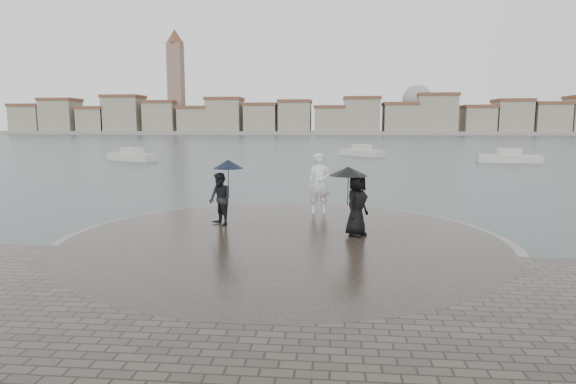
# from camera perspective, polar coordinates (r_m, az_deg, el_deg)

# --- Properties ---
(ground) EXTENTS (400.00, 400.00, 0.00)m
(ground) POSITION_cam_1_polar(r_m,az_deg,el_deg) (10.25, -2.55, -11.82)
(ground) COLOR #2B3835
(ground) RESTS_ON ground
(kerb_ring) EXTENTS (12.50, 12.50, 0.32)m
(kerb_ring) POSITION_cam_1_polar(r_m,az_deg,el_deg) (13.53, -0.51, -6.18)
(kerb_ring) COLOR gray
(kerb_ring) RESTS_ON ground
(quay_tip) EXTENTS (11.90, 11.90, 0.36)m
(quay_tip) POSITION_cam_1_polar(r_m,az_deg,el_deg) (13.52, -0.51, -6.10)
(quay_tip) COLOR #2D261E
(quay_tip) RESTS_ON ground
(statue) EXTENTS (0.81, 0.56, 2.13)m
(statue) POSITION_cam_1_polar(r_m,az_deg,el_deg) (17.00, 3.73, 1.05)
(statue) COLOR silver
(statue) RESTS_ON quay_tip
(visitor_left) EXTENTS (1.23, 1.08, 2.04)m
(visitor_left) POSITION_cam_1_polar(r_m,az_deg,el_deg) (15.08, -7.82, 0.18)
(visitor_left) COLOR black
(visitor_left) RESTS_ON quay_tip
(visitor_right) EXTENTS (1.28, 1.18, 1.95)m
(visitor_right) POSITION_cam_1_polar(r_m,az_deg,el_deg) (13.60, 7.88, -0.42)
(visitor_right) COLOR black
(visitor_right) RESTS_ON quay_tip
(far_skyline) EXTENTS (260.00, 20.00, 37.00)m
(far_skyline) POSITION_cam_1_polar(r_m,az_deg,el_deg) (170.44, 2.79, 8.69)
(far_skyline) COLOR gray
(far_skyline) RESTS_ON ground
(boats) EXTENTS (41.15, 13.91, 1.50)m
(boats) POSITION_cam_1_polar(r_m,az_deg,el_deg) (48.53, 5.35, 4.29)
(boats) COLOR beige
(boats) RESTS_ON ground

